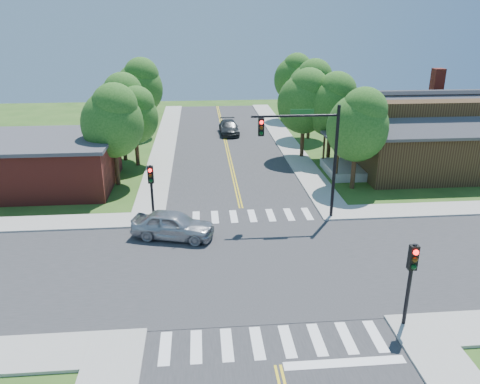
{
  "coord_description": "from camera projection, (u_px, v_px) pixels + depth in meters",
  "views": [
    {
      "loc": [
        -2.6,
        -21.18,
        12.15
      ],
      "look_at": [
        -0.3,
        4.9,
        2.2
      ],
      "focal_mm": 35.0,
      "sensor_mm": 36.0,
      "label": 1
    }
  ],
  "objects": [
    {
      "name": "stop_bar",
      "position": [
        345.0,
        364.0,
        17.38
      ],
      "size": [
        4.6,
        0.45,
        0.09
      ],
      "primitive_type": "cube",
      "color": "white",
      "rests_on": "ground"
    },
    {
      "name": "car_silver",
      "position": [
        173.0,
        225.0,
        26.87
      ],
      "size": [
        4.42,
        5.76,
        1.62
      ],
      "primitive_type": "imported",
      "rotation": [
        0.0,
        0.0,
        1.29
      ],
      "color": "#AFB1B7",
      "rests_on": "ground"
    },
    {
      "name": "crosswalk_south",
      "position": [
        272.0,
        342.0,
        18.46
      ],
      "size": [
        8.85,
        2.0,
        0.01
      ],
      "color": "white",
      "rests_on": "ground"
    },
    {
      "name": "tree_w_c",
      "position": [
        140.0,
        85.0,
        48.12
      ],
      "size": [
        4.81,
        4.57,
        8.18
      ],
      "color": "#382314",
      "rests_on": "ground"
    },
    {
      "name": "tree_w_d",
      "position": [
        145.0,
        82.0,
        56.6
      ],
      "size": [
        4.07,
        3.87,
        6.92
      ],
      "color": "#382314",
      "rests_on": "ground"
    },
    {
      "name": "car_dgrey",
      "position": [
        229.0,
        128.0,
        50.48
      ],
      "size": [
        2.26,
        4.96,
        1.41
      ],
      "primitive_type": "imported",
      "rotation": [
        0.0,
        0.0,
        0.03
      ],
      "color": "#292C2D",
      "rests_on": "ground"
    },
    {
      "name": "crosswalk_north",
      "position": [
        243.0,
        216.0,
        30.01
      ],
      "size": [
        8.85,
        2.0,
        0.01
      ],
      "color": "white",
      "rests_on": "ground"
    },
    {
      "name": "signal_pole_se",
      "position": [
        411.0,
        270.0,
        18.53
      ],
      "size": [
        0.34,
        0.42,
        3.8
      ],
      "color": "black",
      "rests_on": "ground"
    },
    {
      "name": "house_ne",
      "position": [
        421.0,
        132.0,
        37.56
      ],
      "size": [
        13.05,
        8.8,
        7.11
      ],
      "color": "black",
      "rests_on": "ground"
    },
    {
      "name": "tree_w_b",
      "position": [
        121.0,
        103.0,
        39.95
      ],
      "size": [
        4.53,
        4.3,
        7.7
      ],
      "color": "#382314",
      "rests_on": "ground"
    },
    {
      "name": "signal_pole_nw",
      "position": [
        151.0,
        184.0,
        28.04
      ],
      "size": [
        0.34,
        0.42,
        3.8
      ],
      "color": "black",
      "rests_on": "ground"
    },
    {
      "name": "tree_e_b",
      "position": [
        333.0,
        103.0,
        39.89
      ],
      "size": [
        4.57,
        4.34,
        7.77
      ],
      "color": "#382314",
      "rests_on": "ground"
    },
    {
      "name": "tree_bldg",
      "position": [
        135.0,
        114.0,
        38.75
      ],
      "size": [
        3.99,
        3.79,
        6.78
      ],
      "color": "#382314",
      "rests_on": "ground"
    },
    {
      "name": "signal_mast_ne",
      "position": [
        309.0,
        145.0,
        28.05
      ],
      "size": [
        5.3,
        0.42,
        7.2
      ],
      "color": "black",
      "rests_on": "ground"
    },
    {
      "name": "tree_house",
      "position": [
        305.0,
        100.0,
        40.59
      ],
      "size": [
        4.7,
        4.46,
        7.99
      ],
      "color": "#382314",
      "rests_on": "ground"
    },
    {
      "name": "tree_e_d",
      "position": [
        294.0,
        76.0,
        55.74
      ],
      "size": [
        4.71,
        4.48,
        8.01
      ],
      "color": "#382314",
      "rests_on": "ground"
    },
    {
      "name": "intersection_patch",
      "position": [
        254.0,
        265.0,
        24.25
      ],
      "size": [
        10.2,
        10.2,
        0.06
      ],
      "primitive_type": "cube",
      "color": "#2D2D30",
      "rests_on": "ground"
    },
    {
      "name": "sidewalk_ne",
      "position": [
        415.0,
        164.0,
        40.25
      ],
      "size": [
        40.0,
        40.0,
        0.14
      ],
      "color": "#9E9B93",
      "rests_on": "ground"
    },
    {
      "name": "building_nw",
      "position": [
        44.0,
        162.0,
        34.71
      ],
      "size": [
        10.4,
        8.4,
        3.73
      ],
      "color": "maroon",
      "rests_on": "ground"
    },
    {
      "name": "road_ns",
      "position": [
        254.0,
        264.0,
        24.24
      ],
      "size": [
        10.0,
        90.0,
        0.04
      ],
      "primitive_type": "cube",
      "color": "#2D2D30",
      "rests_on": "ground"
    },
    {
      "name": "sidewalk_nw",
      "position": [
        37.0,
        175.0,
        37.65
      ],
      "size": [
        40.0,
        40.0,
        0.14
      ],
      "color": "#9E9B93",
      "rests_on": "ground"
    },
    {
      "name": "tree_e_a",
      "position": [
        359.0,
        123.0,
        33.19
      ],
      "size": [
        4.42,
        4.2,
        7.52
      ],
      "color": "#382314",
      "rests_on": "ground"
    },
    {
      "name": "centerline",
      "position": [
        254.0,
        264.0,
        24.23
      ],
      "size": [
        0.3,
        90.0,
        0.01
      ],
      "color": "yellow",
      "rests_on": "ground"
    },
    {
      "name": "ground",
      "position": [
        254.0,
        265.0,
        24.25
      ],
      "size": [
        100.0,
        100.0,
        0.0
      ],
      "primitive_type": "plane",
      "color": "#294F18",
      "rests_on": "ground"
    },
    {
      "name": "tree_w_a",
      "position": [
        113.0,
        119.0,
        33.94
      ],
      "size": [
        4.53,
        4.3,
        7.69
      ],
      "color": "#382314",
      "rests_on": "ground"
    },
    {
      "name": "tree_e_c",
      "position": [
        312.0,
        87.0,
        47.13
      ],
      "size": [
        4.79,
        4.55,
        8.15
      ],
      "color": "#382314",
      "rests_on": "ground"
    },
    {
      "name": "road_ew",
      "position": [
        254.0,
        264.0,
        24.24
      ],
      "size": [
        90.0,
        10.0,
        0.04
      ],
      "primitive_type": "cube",
      "color": "#2D2D30",
      "rests_on": "ground"
    }
  ]
}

